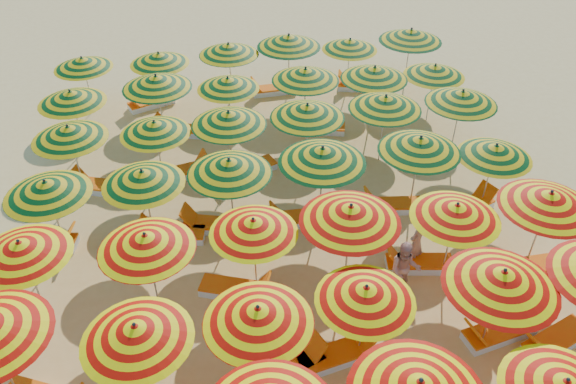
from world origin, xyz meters
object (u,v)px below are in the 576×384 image
Objects in this scene: umbrella_36 at (71,97)px; lounger_18 at (468,208)px; umbrella_23 at (549,200)px; umbrella_40 at (374,73)px; umbrella_39 at (305,75)px; lounger_23 at (319,127)px; lounger_6 at (288,368)px; lounger_20 at (183,172)px; umbrella_22 at (456,211)px; umbrella_33 at (307,111)px; umbrella_15 at (366,294)px; lounger_7 at (337,355)px; umbrella_45 at (289,41)px; umbrella_46 at (350,45)px; umbrella_31 at (155,128)px; lounger_26 at (358,86)px; umbrella_41 at (435,71)px; umbrella_13 at (136,333)px; umbrella_21 at (350,214)px; umbrella_20 at (253,226)px; umbrella_42 at (83,63)px; umbrella_26 at (229,167)px; lounger_12 at (553,264)px; lounger_19 at (100,186)px; umbrella_19 at (146,242)px; umbrella_32 at (229,118)px; lounger_11 at (418,263)px; umbrella_34 at (385,103)px; umbrella_18 at (21,249)px; lounger_14 at (172,234)px; beachgoer_b at (404,269)px; lounger_10 at (237,289)px; umbrella_16 at (502,279)px; lounger_16 at (299,218)px; umbrella_35 at (462,97)px; lounger_22 at (179,130)px; umbrella_24 at (46,188)px; lounger_25 at (273,90)px; umbrella_30 at (69,133)px; umbrella_25 at (143,178)px; lounger_9 at (555,341)px; umbrella_29 at (495,151)px; beachgoer_a at (416,242)px; umbrella_38 at (228,83)px; umbrella_43 at (159,58)px; umbrella_44 at (229,49)px; lounger_15 at (212,225)px; lounger_17 at (392,205)px; lounger_21 at (248,169)px; lounger_8 at (498,332)px; umbrella_28 at (420,144)px.

lounger_18 is (11.48, -5.00, -1.85)m from umbrella_36.
umbrella_40 is (-2.26, 7.31, -0.04)m from umbrella_23.
umbrella_39 is 2.05m from lounger_23.
lounger_6 is 7.93m from lounger_20.
umbrella_33 reaches higher than umbrella_22.
lounger_7 is (-0.50, -0.08, -1.79)m from umbrella_15.
umbrella_39 and umbrella_40 have the same top height.
umbrella_46 is at bearing -1.09° from umbrella_45.
umbrella_31 is at bearing 151.56° from umbrella_23.
lounger_18 is at bearing 113.94° from lounger_26.
lounger_7 is 12.87m from lounger_26.
umbrella_41 is (2.19, 7.40, -0.04)m from umbrella_22.
umbrella_21 is (4.69, 2.53, 0.21)m from umbrella_13.
umbrella_20 is at bearing -63.17° from umbrella_31.
umbrella_42 is 13.97m from lounger_18.
lounger_20 is at bearing 117.69° from umbrella_26.
lounger_12 and lounger_19 have the same top height.
lounger_19 is (-1.91, 4.85, -1.89)m from umbrella_19.
lounger_11 is at bearing -46.99° from umbrella_32.
umbrella_34 is 9.10m from lounger_19.
umbrella_18 reaches higher than umbrella_20.
lounger_26 is (7.23, 7.86, 0.00)m from lounger_14.
lounger_10 is at bearing -173.50° from beachgoer_b.
umbrella_16 is 1.16× the size of umbrella_20.
lounger_16 is (-3.15, -7.60, -1.80)m from umbrella_46.
umbrella_23 is at bearing -89.96° from umbrella_35.
umbrella_45 is at bearing 178.91° from umbrella_46.
umbrella_36 reaches higher than umbrella_46.
umbrella_20 is 1.45× the size of lounger_22.
umbrella_24 is 1.55× the size of lounger_12.
umbrella_39 reaches higher than lounger_25.
umbrella_24 is 2.64m from umbrella_30.
lounger_9 is (9.05, -5.05, -1.85)m from umbrella_25.
lounger_9 is (-0.46, -4.98, -1.78)m from umbrella_29.
beachgoer_a is at bearing 169.15° from umbrella_23.
umbrella_24 is 1.12× the size of umbrella_38.
umbrella_43 is 1.54× the size of lounger_22.
umbrella_34 is (4.56, 4.94, 0.17)m from umbrella_20.
umbrella_21 is 1.01× the size of umbrella_44.
umbrella_21 is at bearing 158.16° from lounger_15.
umbrella_34 reaches higher than lounger_17.
umbrella_19 is 1.41× the size of lounger_12.
umbrella_32 is 5.06m from umbrella_44.
lounger_22 is at bearing -72.88° from lounger_21.
lounger_14 is at bearing -43.48° from lounger_8.
umbrella_40 is (7.39, 4.73, 0.13)m from umbrella_25.
umbrella_42 reaches higher than lounger_12.
umbrella_28 is at bearing -23.96° from umbrella_32.
umbrella_42 is 13.56m from lounger_11.
umbrella_42 is at bearing 16.19° from lounger_26.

